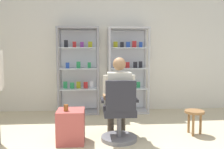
# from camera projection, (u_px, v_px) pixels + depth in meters

# --- Properties ---
(back_wall) EXTENTS (6.00, 0.10, 2.70)m
(back_wall) POSITION_uv_depth(u_px,v_px,m) (103.00, 52.00, 5.72)
(back_wall) COLOR silver
(back_wall) RESTS_ON ground
(display_cabinet_left) EXTENTS (0.90, 0.45, 1.90)m
(display_cabinet_left) POSITION_uv_depth(u_px,v_px,m) (79.00, 70.00, 5.49)
(display_cabinet_left) COLOR gray
(display_cabinet_left) RESTS_ON ground
(display_cabinet_right) EXTENTS (0.90, 0.45, 1.90)m
(display_cabinet_right) POSITION_uv_depth(u_px,v_px,m) (128.00, 69.00, 5.56)
(display_cabinet_right) COLOR #B7B7BC
(display_cabinet_right) RESTS_ON ground
(office_chair) EXTENTS (0.56, 0.56, 0.96)m
(office_chair) POSITION_uv_depth(u_px,v_px,m) (119.00, 116.00, 3.76)
(office_chair) COLOR slate
(office_chair) RESTS_ON ground
(seated_shopkeeper) EXTENTS (0.49, 0.57, 1.29)m
(seated_shopkeeper) POSITION_uv_depth(u_px,v_px,m) (118.00, 94.00, 3.89)
(seated_shopkeeper) COLOR #3F382D
(seated_shopkeeper) RESTS_ON ground
(storage_crate) EXTENTS (0.41, 0.42, 0.50)m
(storage_crate) POSITION_uv_depth(u_px,v_px,m) (71.00, 126.00, 3.73)
(storage_crate) COLOR #B24C47
(storage_crate) RESTS_ON ground
(tea_glass) EXTENTS (0.07, 0.07, 0.10)m
(tea_glass) POSITION_uv_depth(u_px,v_px,m) (66.00, 108.00, 3.63)
(tea_glass) COLOR brown
(tea_glass) RESTS_ON storage_crate
(wooden_stool) EXTENTS (0.32, 0.32, 0.40)m
(wooden_stool) POSITION_uv_depth(u_px,v_px,m) (194.00, 115.00, 4.08)
(wooden_stool) COLOR olive
(wooden_stool) RESTS_ON ground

